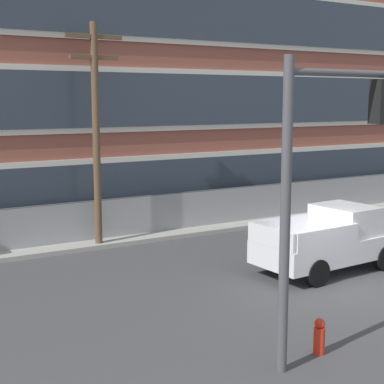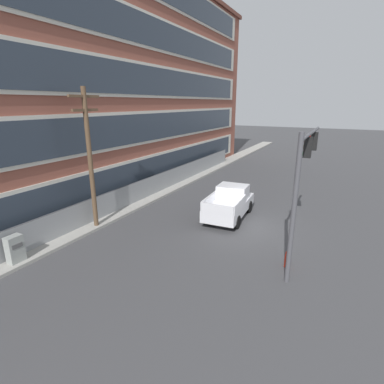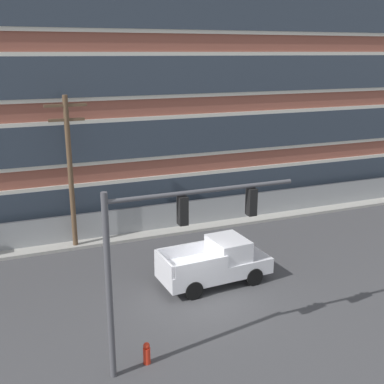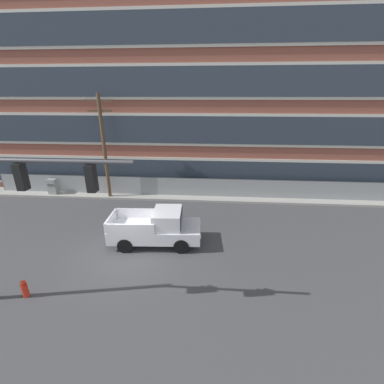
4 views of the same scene
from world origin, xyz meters
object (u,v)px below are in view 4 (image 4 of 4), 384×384
object	(u,v)px
traffic_signal_mast	(12,201)
utility_pole_near_corner	(104,144)
electrical_cabinet	(53,187)
pickup_truck_white	(157,228)
fire_hydrant	(25,289)

from	to	relation	value
traffic_signal_mast	utility_pole_near_corner	size ratio (longest dim) A/B	0.80
utility_pole_near_corner	electrical_cabinet	world-z (taller)	utility_pole_near_corner
traffic_signal_mast	electrical_cabinet	bearing A→B (deg)	118.56
utility_pole_near_corner	electrical_cabinet	distance (m)	6.04
pickup_truck_white	fire_hydrant	world-z (taller)	pickup_truck_white
pickup_truck_white	utility_pole_near_corner	xyz separation A→B (m)	(-5.21, 6.39, 3.40)
traffic_signal_mast	fire_hydrant	world-z (taller)	traffic_signal_mast
electrical_cabinet	fire_hydrant	size ratio (longest dim) A/B	1.81
electrical_cabinet	fire_hydrant	xyz separation A→B (m)	(5.43, -10.99, -0.32)
utility_pole_near_corner	fire_hydrant	xyz separation A→B (m)	(0.61, -10.84, -3.96)
utility_pole_near_corner	electrical_cabinet	bearing A→B (deg)	178.26
utility_pole_near_corner	electrical_cabinet	size ratio (longest dim) A/B	5.62
traffic_signal_mast	fire_hydrant	size ratio (longest dim) A/B	8.09
utility_pole_near_corner	traffic_signal_mast	bearing A→B (deg)	-83.39
traffic_signal_mast	electrical_cabinet	xyz separation A→B (m)	(-6.09, 11.20, -3.66)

